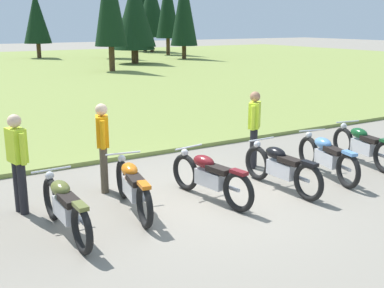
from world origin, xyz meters
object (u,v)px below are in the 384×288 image
object	(u,v)px
motorcycle_orange	(133,186)
motorcycle_sky_blue	(327,156)
rider_near_row_end	(18,158)
rider_in_hivis_vest	(103,142)
motorcycle_maroon	(210,176)
motorcycle_olive	(65,207)
motorcycle_british_green	(363,145)
rider_with_back_turned	(254,125)
motorcycle_black	(281,167)

from	to	relation	value
motorcycle_orange	motorcycle_sky_blue	distance (m)	4.17
rider_near_row_end	rider_in_hivis_vest	distance (m)	1.59
motorcycle_sky_blue	rider_near_row_end	bearing A→B (deg)	167.53
motorcycle_maroon	motorcycle_olive	bearing A→B (deg)	-177.84
motorcycle_british_green	rider_in_hivis_vest	distance (m)	5.76
motorcycle_orange	rider_in_hivis_vest	size ratio (longest dim) A/B	1.25
motorcycle_olive	rider_near_row_end	size ratio (longest dim) A/B	1.26
rider_in_hivis_vest	motorcycle_sky_blue	bearing A→B (deg)	-20.15
motorcycle_orange	motorcycle_sky_blue	size ratio (longest dim) A/B	1.01
motorcycle_british_green	rider_with_back_turned	distance (m)	2.53
motorcycle_black	motorcycle_british_green	world-z (taller)	same
motorcycle_british_green	rider_with_back_turned	bearing A→B (deg)	153.99
motorcycle_olive	motorcycle_orange	world-z (taller)	same
motorcycle_olive	motorcycle_black	world-z (taller)	same
rider_near_row_end	rider_in_hivis_vest	world-z (taller)	same
motorcycle_maroon	motorcycle_sky_blue	distance (m)	2.77
motorcycle_olive	motorcycle_sky_blue	xyz separation A→B (m)	(5.39, -0.04, 0.00)
motorcycle_olive	motorcycle_maroon	distance (m)	2.63
motorcycle_olive	rider_in_hivis_vest	size ratio (longest dim) A/B	1.26
motorcycle_sky_blue	motorcycle_british_green	xyz separation A→B (m)	(1.38, 0.24, 0.00)
motorcycle_black	rider_with_back_turned	world-z (taller)	rider_with_back_turned
motorcycle_orange	rider_with_back_turned	xyz separation A→B (m)	(3.31, 0.97, 0.51)
motorcycle_olive	motorcycle_british_green	xyz separation A→B (m)	(6.78, 0.20, 0.00)
motorcycle_maroon	rider_with_back_turned	world-z (taller)	rider_with_back_turned
motorcycle_british_green	rider_near_row_end	size ratio (longest dim) A/B	1.25
motorcycle_black	rider_near_row_end	xyz separation A→B (m)	(-4.46, 1.36, 0.51)
motorcycle_black	motorcycle_sky_blue	bearing A→B (deg)	3.78
motorcycle_sky_blue	motorcycle_maroon	bearing A→B (deg)	177.11
motorcycle_sky_blue	rider_near_row_end	distance (m)	5.93
motorcycle_sky_blue	motorcycle_british_green	distance (m)	1.41
motorcycle_maroon	rider_near_row_end	size ratio (longest dim) A/B	1.25
motorcycle_orange	motorcycle_maroon	xyz separation A→B (m)	(1.39, -0.23, 0.00)
rider_near_row_end	rider_with_back_turned	distance (m)	4.93
motorcycle_orange	rider_near_row_end	distance (m)	1.92
motorcycle_orange	rider_near_row_end	world-z (taller)	rider_near_row_end
motorcycle_black	rider_with_back_turned	xyz separation A→B (m)	(0.46, 1.42, 0.51)
rider_in_hivis_vest	motorcycle_black	bearing A→B (deg)	-29.33
motorcycle_maroon	motorcycle_black	xyz separation A→B (m)	(1.46, -0.23, 0.00)
motorcycle_black	rider_near_row_end	size ratio (longest dim) A/B	1.26
motorcycle_black	motorcycle_sky_blue	world-z (taller)	same
motorcycle_sky_blue	rider_in_hivis_vest	world-z (taller)	rider_in_hivis_vest
motorcycle_black	motorcycle_sky_blue	distance (m)	1.31
rider_with_back_turned	rider_near_row_end	bearing A→B (deg)	-179.35
motorcycle_maroon	motorcycle_british_green	size ratio (longest dim) A/B	1.00
motorcycle_british_green	motorcycle_orange	bearing A→B (deg)	178.75
rider_in_hivis_vest	rider_with_back_turned	world-z (taller)	same
motorcycle_black	motorcycle_british_green	size ratio (longest dim) A/B	1.01
rider_near_row_end	rider_in_hivis_vest	xyz separation A→B (m)	(1.57, 0.27, 0.00)
rider_near_row_end	motorcycle_sky_blue	bearing A→B (deg)	-12.47
motorcycle_olive	motorcycle_orange	size ratio (longest dim) A/B	1.01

